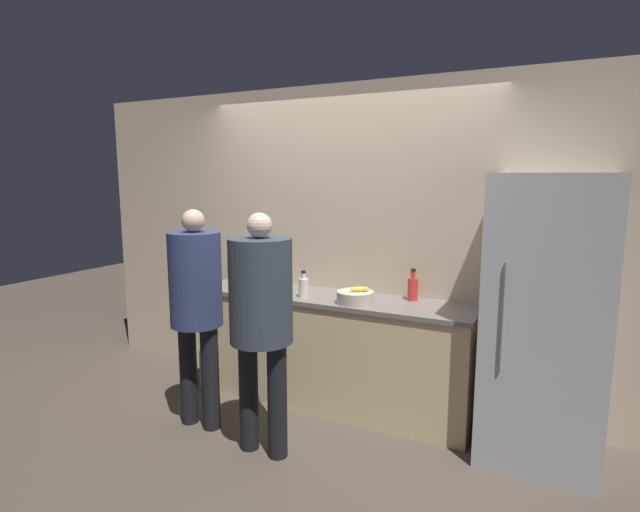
# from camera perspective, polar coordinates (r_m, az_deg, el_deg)

# --- Properties ---
(ground_plane) EXTENTS (14.00, 14.00, 0.00)m
(ground_plane) POSITION_cam_1_polar(r_m,az_deg,el_deg) (4.06, -0.88, -18.14)
(ground_plane) COLOR #4C4238
(wall_back) EXTENTS (5.20, 0.06, 2.60)m
(wall_back) POSITION_cam_1_polar(r_m,az_deg,el_deg) (4.20, 2.94, 1.44)
(wall_back) COLOR #C6B293
(wall_back) RESTS_ON ground_plane
(counter) EXTENTS (2.32, 0.59, 0.91)m
(counter) POSITION_cam_1_polar(r_m,az_deg,el_deg) (4.15, 1.25, -10.65)
(counter) COLOR beige
(counter) RESTS_ON ground_plane
(refrigerator) EXTENTS (0.74, 0.72, 1.88)m
(refrigerator) POSITION_cam_1_polar(r_m,az_deg,el_deg) (3.56, 24.39, -6.68)
(refrigerator) COLOR #B7B7BC
(refrigerator) RESTS_ON ground_plane
(person_left) EXTENTS (0.38, 0.38, 1.63)m
(person_left) POSITION_cam_1_polar(r_m,az_deg,el_deg) (3.74, -13.97, -4.64)
(person_left) COLOR black
(person_left) RESTS_ON ground_plane
(person_center) EXTENTS (0.41, 0.41, 1.63)m
(person_center) POSITION_cam_1_polar(r_m,az_deg,el_deg) (3.29, -6.75, -5.97)
(person_center) COLOR black
(person_center) RESTS_ON ground_plane
(fruit_bowl) EXTENTS (0.28, 0.28, 0.13)m
(fruit_bowl) POSITION_cam_1_polar(r_m,az_deg,el_deg) (3.77, 4.06, -4.70)
(fruit_bowl) COLOR beige
(fruit_bowl) RESTS_ON counter
(utensil_crock) EXTENTS (0.10, 0.10, 0.26)m
(utensil_crock) POSITION_cam_1_polar(r_m,az_deg,el_deg) (4.65, -9.59, -2.01)
(utensil_crock) COLOR #ADA393
(utensil_crock) RESTS_ON counter
(bottle_clear) EXTENTS (0.08, 0.08, 0.21)m
(bottle_clear) POSITION_cam_1_polar(r_m,az_deg,el_deg) (3.95, -1.90, -3.54)
(bottle_clear) COLOR silver
(bottle_clear) RESTS_ON counter
(bottle_red) EXTENTS (0.08, 0.08, 0.25)m
(bottle_red) POSITION_cam_1_polar(r_m,az_deg,el_deg) (3.91, 10.56, -3.60)
(bottle_red) COLOR red
(bottle_red) RESTS_ON counter
(cup_black) EXTENTS (0.07, 0.07, 0.09)m
(cup_black) POSITION_cam_1_polar(r_m,az_deg,el_deg) (4.52, -9.28, -2.57)
(cup_black) COLOR #28282D
(cup_black) RESTS_ON counter
(cup_red) EXTENTS (0.08, 0.08, 0.08)m
(cup_red) POSITION_cam_1_polar(r_m,az_deg,el_deg) (4.26, -5.98, -3.27)
(cup_red) COLOR #A33D33
(cup_red) RESTS_ON counter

